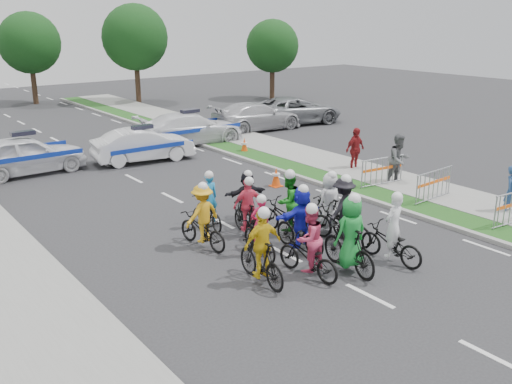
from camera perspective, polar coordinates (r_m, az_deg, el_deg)
ground at (r=13.18m, az=11.30°, el=-10.18°), size 90.00×90.00×0.00m
curb_right at (r=19.78m, az=10.46°, el=-0.51°), size 0.20×60.00×0.12m
grass_strip at (r=20.29m, az=11.80°, el=-0.16°), size 1.20×60.00×0.11m
sidewalk_right at (r=21.63m, az=14.97°, el=0.73°), size 2.40×60.00×0.13m
sidewalk_left at (r=14.14m, az=-23.90°, el=-9.14°), size 3.00×60.00×0.13m
rider_0 at (r=14.76m, az=13.37°, el=-4.60°), size 0.80×1.90×1.89m
rider_1 at (r=13.96m, az=9.36°, el=-4.92°), size 0.92×1.99×2.04m
rider_2 at (r=13.61m, az=5.26°, el=-5.75°), size 0.84×1.90×1.87m
rider_3 at (r=13.21m, az=0.56°, el=-6.23°), size 0.98×1.85×1.91m
rider_4 at (r=15.65m, az=8.61°, el=-2.48°), size 1.19×2.03×1.98m
rider_5 at (r=14.98m, az=4.48°, el=-3.16°), size 1.51×1.80×1.87m
rider_6 at (r=14.76m, az=0.33°, el=-4.35°), size 0.84×1.73×1.70m
rider_7 at (r=16.40m, az=7.28°, el=-1.66°), size 0.79×1.78×1.85m
rider_8 at (r=16.08m, az=3.16°, el=-1.92°), size 0.99×2.01×1.96m
rider_9 at (r=16.00m, az=-0.85°, el=-2.14°), size 0.94×1.74×1.77m
rider_10 at (r=15.30m, az=-5.40°, el=-3.01°), size 1.10×1.88×1.85m
rider_11 at (r=16.95m, az=-0.94°, el=-0.90°), size 1.39×1.65×1.68m
rider_12 at (r=16.77m, az=-4.79°, el=-1.66°), size 0.83×1.78×1.75m
police_car_0 at (r=24.11m, az=-22.06°, el=3.48°), size 4.60×1.91×1.56m
police_car_1 at (r=24.86m, az=-11.21°, el=4.62°), size 4.44×2.11×1.41m
police_car_2 at (r=27.94m, az=-6.56°, el=6.34°), size 5.46×2.68×1.53m
civilian_sedan at (r=31.17m, az=0.03°, el=7.57°), size 5.30×2.35×1.51m
civilian_suv at (r=33.21m, az=3.88°, el=8.16°), size 5.94×3.59×1.54m
spectator_0 at (r=19.43m, az=24.20°, el=0.13°), size 0.59×0.40×1.57m
spectator_1 at (r=21.49m, az=14.11°, el=3.14°), size 1.00×0.82×1.90m
spectator_2 at (r=23.14m, az=9.89°, el=4.21°), size 1.06×0.50×1.75m
barrier_1 at (r=19.82m, az=17.33°, el=0.52°), size 2.02×0.61×1.12m
barrier_2 at (r=21.12m, az=12.50°, el=1.91°), size 2.04×0.71×1.12m
cone_0 at (r=20.83m, az=2.02°, el=1.48°), size 0.40×0.40×0.70m
cone_1 at (r=25.93m, az=-1.17°, el=4.65°), size 0.40×0.40×0.70m
tree_1 at (r=41.69m, az=-12.01°, el=14.88°), size 4.55×4.55×6.82m
tree_2 at (r=43.13m, az=1.66°, el=14.37°), size 3.85×3.85×5.77m
tree_4 at (r=43.32m, az=-21.72°, el=13.68°), size 4.20×4.20×6.30m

